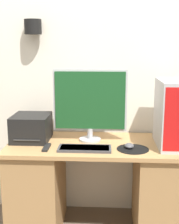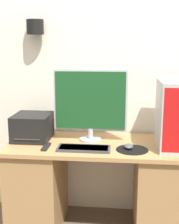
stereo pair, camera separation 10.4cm
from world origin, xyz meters
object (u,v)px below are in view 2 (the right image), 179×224
monitor (90,102)px  remote_control (46,147)px  computer_tower (172,114)px  mouse (129,146)px  printer (32,127)px  keyboard (84,148)px

monitor → remote_control: size_ratio=3.57×
computer_tower → remote_control: 0.95m
mouse → computer_tower: bearing=15.9°
computer_tower → printer: computer_tower is taller
remote_control → monitor: bearing=35.5°
printer → remote_control: printer is taller
keyboard → printer: 0.49m
keyboard → computer_tower: size_ratio=0.78×
keyboard → mouse: 0.33m
computer_tower → printer: size_ratio=1.56×
mouse → printer: 0.78m
mouse → remote_control: (-0.60, -0.04, -0.01)m
mouse → remote_control: 0.60m
keyboard → printer: printer is taller
monitor → computer_tower: 0.62m
mouse → computer_tower: computer_tower is taller
keyboard → monitor: bearing=83.6°
monitor → mouse: (0.30, -0.18, -0.28)m
monitor → remote_control: bearing=-144.5°
monitor → computer_tower: (0.61, -0.09, -0.06)m
computer_tower → monitor: bearing=171.4°
computer_tower → keyboard: bearing=-167.9°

